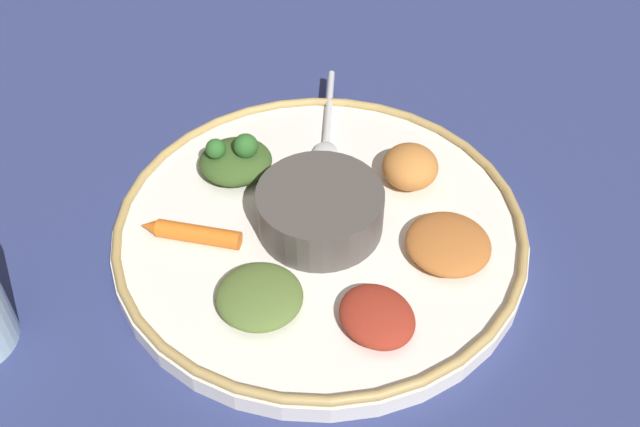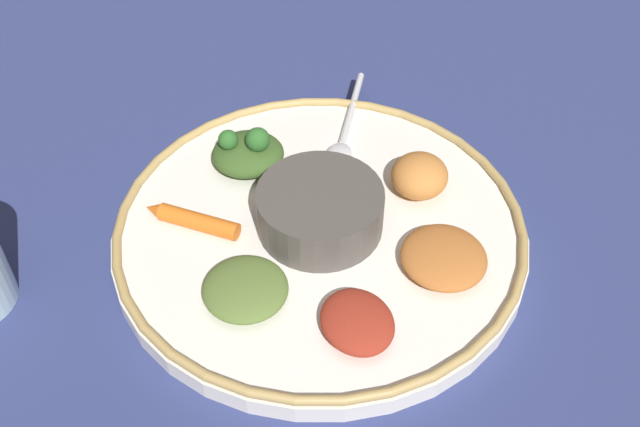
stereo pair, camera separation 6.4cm
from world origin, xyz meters
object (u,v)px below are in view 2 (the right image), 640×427
at_px(spoon, 345,134).
at_px(carrot_near_spoon, 192,220).
at_px(greens_pile, 248,152).
at_px(center_bowl, 320,208).

relative_size(spoon, carrot_near_spoon, 1.73).
bearing_deg(greens_pile, spoon, -161.10).
xyz_separation_m(greens_pile, carrot_near_spoon, (0.05, 0.07, -0.01)).
bearing_deg(carrot_near_spoon, spoon, -143.44).
xyz_separation_m(spoon, greens_pile, (0.09, 0.03, 0.01)).
bearing_deg(carrot_near_spoon, greens_pile, -123.88).
bearing_deg(greens_pile, center_bowl, 124.64).
bearing_deg(center_bowl, spoon, -106.87).
relative_size(center_bowl, carrot_near_spoon, 1.27).
bearing_deg(center_bowl, carrot_near_spoon, -5.24).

